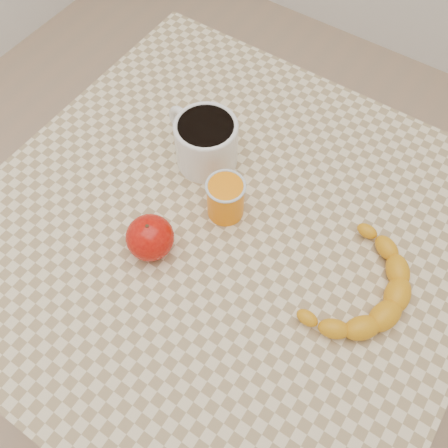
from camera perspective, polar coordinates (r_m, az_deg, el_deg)
The scene contains 6 objects.
ground at distance 1.50m, azimuth 0.00°, elevation -15.22°, with size 3.00×3.00×0.00m, color tan.
table at distance 0.88m, azimuth 0.00°, elevation -3.52°, with size 0.80×0.80×0.75m.
coffee_mug at distance 0.85m, azimuth -2.17°, elevation 9.54°, with size 0.16×0.13×0.09m.
orange_juice_glass at distance 0.79m, azimuth 0.18°, elevation 2.98°, with size 0.06×0.06×0.07m.
apple at distance 0.77m, azimuth -8.46°, elevation -1.53°, with size 0.08×0.08×0.07m.
banana at distance 0.77m, azimuth 15.16°, elevation -7.03°, with size 0.22×0.27×0.04m, color orange, non-canonical shape.
Camera 1 is at (0.23, -0.34, 1.45)m, focal length 40.00 mm.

